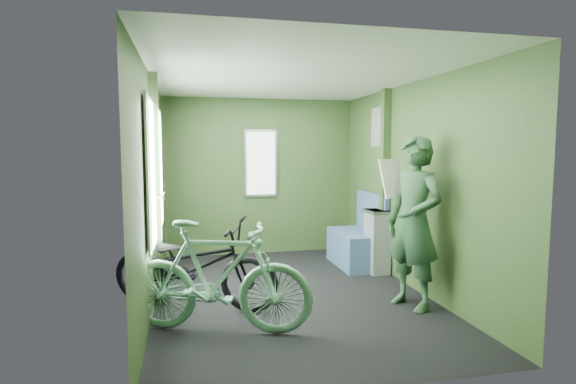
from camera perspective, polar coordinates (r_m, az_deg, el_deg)
name	(u,v)px	position (r m, az deg, el deg)	size (l,w,h in m)	color
room	(286,161)	(4.75, -0.28, 3.96)	(4.00, 4.02, 2.31)	black
bicycle_black	(195,310)	(4.61, -11.78, -14.43)	(0.59, 1.68, 0.88)	black
bicycle_mint	(218,333)	(4.05, -8.93, -17.26)	(0.46, 1.63, 0.98)	#79B89E
passenger	(414,223)	(4.56, 15.70, -3.77)	(0.61, 0.75, 1.69)	#2D5333
waste_box	(377,241)	(5.80, 11.24, -6.17)	(0.24, 0.33, 0.80)	gray
bench_seat	(357,244)	(6.13, 8.80, -6.58)	(0.52, 0.93, 0.98)	#314768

